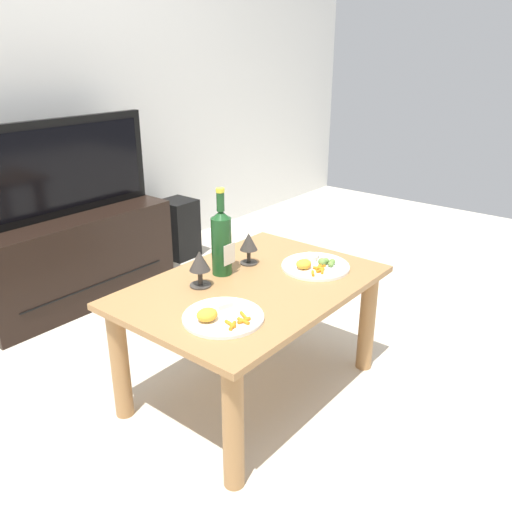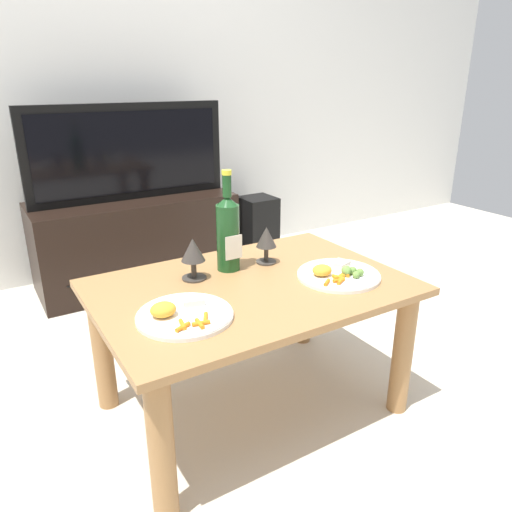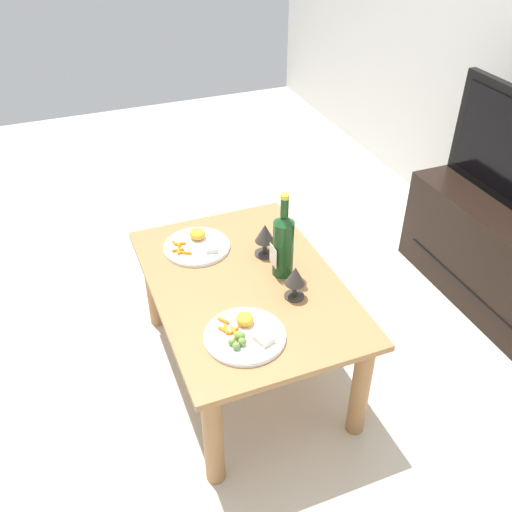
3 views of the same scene
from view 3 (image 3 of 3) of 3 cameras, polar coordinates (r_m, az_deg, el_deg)
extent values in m
plane|color=beige|center=(2.52, -0.99, -11.34)|extent=(6.40, 6.40, 0.00)
cube|color=#9E7042|center=(2.19, -1.11, -2.89)|extent=(1.02, 0.70, 0.03)
cylinder|color=#9E7042|center=(2.63, -10.34, -2.76)|extent=(0.07, 0.07, 0.46)
cylinder|color=#9E7042|center=(2.01, -4.34, -17.70)|extent=(0.07, 0.07, 0.46)
cylinder|color=#9E7042|center=(2.75, 1.26, -0.07)|extent=(0.07, 0.07, 0.46)
cylinder|color=#9E7042|center=(2.17, 10.49, -13.00)|extent=(0.07, 0.07, 0.46)
cube|color=black|center=(2.96, 24.30, -0.42)|extent=(1.10, 0.45, 0.50)
cube|color=black|center=(2.87, 20.49, -3.03)|extent=(0.88, 0.01, 0.01)
cylinder|color=#19471E|center=(2.16, 2.79, 0.71)|extent=(0.08, 0.08, 0.24)
cone|color=#19471E|center=(2.08, 2.89, 3.67)|extent=(0.08, 0.08, 0.04)
cylinder|color=#19471E|center=(2.06, 2.94, 4.89)|extent=(0.03, 0.03, 0.08)
cylinder|color=yellow|center=(2.03, 2.97, 5.98)|extent=(0.03, 0.03, 0.02)
cube|color=silver|center=(2.16, 1.76, -0.03)|extent=(0.06, 0.00, 0.08)
cylinder|color=#38332D|center=(2.33, 0.88, 0.26)|extent=(0.08, 0.08, 0.01)
cylinder|color=#38332D|center=(2.31, 0.89, 0.92)|extent=(0.02, 0.02, 0.06)
cone|color=#38332D|center=(2.27, 0.90, 2.34)|extent=(0.08, 0.08, 0.08)
cylinder|color=#38332D|center=(2.12, 3.87, -4.04)|extent=(0.07, 0.07, 0.01)
cylinder|color=#38332D|center=(2.10, 3.91, -3.39)|extent=(0.02, 0.02, 0.06)
cone|color=#38332D|center=(2.06, 3.98, -1.97)|extent=(0.07, 0.07, 0.07)
cylinder|color=white|center=(2.37, -5.98, 0.90)|extent=(0.28, 0.28, 0.01)
torus|color=white|center=(2.37, -5.99, 1.06)|extent=(0.27, 0.27, 0.01)
ellipsoid|color=orange|center=(2.41, -5.92, 2.23)|extent=(0.07, 0.07, 0.04)
cube|color=beige|center=(2.34, -4.52, 0.84)|extent=(0.07, 0.06, 0.02)
cylinder|color=orange|center=(2.38, -7.67, 1.26)|extent=(0.02, 0.05, 0.01)
cylinder|color=orange|center=(2.38, -8.02, 1.25)|extent=(0.05, 0.03, 0.01)
cylinder|color=orange|center=(2.34, -7.84, 0.56)|extent=(0.05, 0.02, 0.01)
cylinder|color=orange|center=(2.34, -7.90, 0.61)|extent=(0.02, 0.05, 0.01)
cylinder|color=orange|center=(2.33, -7.15, 0.35)|extent=(0.03, 0.05, 0.01)
cylinder|color=white|center=(1.95, -1.12, -8.11)|extent=(0.28, 0.28, 0.01)
torus|color=white|center=(1.94, -1.13, -7.94)|extent=(0.28, 0.28, 0.01)
ellipsoid|color=orange|center=(1.98, -1.13, -6.37)|extent=(0.07, 0.06, 0.04)
cube|color=beige|center=(1.92, 0.80, -8.35)|extent=(0.08, 0.07, 0.02)
cylinder|color=orange|center=(1.92, -1.64, -8.40)|extent=(0.04, 0.04, 0.01)
cylinder|color=orange|center=(1.94, -1.68, -8.04)|extent=(0.04, 0.03, 0.01)
cylinder|color=orange|center=(1.95, -2.30, -7.54)|extent=(0.03, 0.04, 0.01)
cylinder|color=orange|center=(1.95, -2.24, -7.60)|extent=(0.04, 0.01, 0.01)
cylinder|color=orange|center=(1.96, -3.01, -7.40)|extent=(0.04, 0.02, 0.01)
cylinder|color=orange|center=(1.99, -3.28, -6.51)|extent=(0.04, 0.04, 0.01)
cylinder|color=orange|center=(1.96, -3.29, -7.45)|extent=(0.04, 0.03, 0.01)
sphere|color=olive|center=(1.89, -2.01, -9.05)|extent=(0.03, 0.03, 0.03)
sphere|color=olive|center=(1.91, -2.49, -8.65)|extent=(0.02, 0.02, 0.02)
sphere|color=olive|center=(1.92, -1.70, -8.03)|extent=(0.03, 0.03, 0.03)
sphere|color=olive|center=(1.90, -1.42, -8.64)|extent=(0.03, 0.03, 0.03)
sphere|color=olive|center=(1.92, -1.57, -8.06)|extent=(0.03, 0.03, 0.03)
camera|label=1|loc=(3.14, -34.84, 21.00)|focal=37.02mm
camera|label=2|loc=(2.55, -36.80, 12.72)|focal=33.86mm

